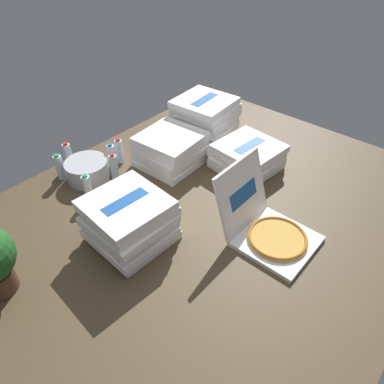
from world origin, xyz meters
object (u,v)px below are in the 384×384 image
at_px(water_bottle_3, 114,167).
at_px(pizza_stack_center_far, 247,157).
at_px(ice_bucket, 87,170).
at_px(water_bottle_1, 88,188).
at_px(water_bottle_2, 60,167).
at_px(pizza_stack_left_far, 205,120).
at_px(open_pizza_box, 267,226).
at_px(water_bottle_0, 112,156).
at_px(pizza_stack_right_mid, 129,221).
at_px(pizza_stack_right_far, 170,150).
at_px(water_bottle_5, 68,155).
at_px(water_bottle_4, 119,151).

bearing_deg(water_bottle_3, pizza_stack_center_far, -42.03).
bearing_deg(ice_bucket, water_bottle_3, -47.33).
relative_size(water_bottle_1, water_bottle_3, 1.00).
bearing_deg(water_bottle_2, pizza_stack_left_far, -21.29).
height_order(pizza_stack_center_far, water_bottle_2, pizza_stack_center_far).
height_order(open_pizza_box, water_bottle_2, open_pizza_box).
bearing_deg(pizza_stack_left_far, water_bottle_1, 175.61).
bearing_deg(water_bottle_0, pizza_stack_right_mid, -121.37).
relative_size(open_pizza_box, pizza_stack_right_far, 1.22).
height_order(pizza_stack_right_far, pizza_stack_center_far, pizza_stack_right_far).
relative_size(pizza_stack_center_far, pizza_stack_left_far, 1.02).
height_order(open_pizza_box, pizza_stack_left_far, open_pizza_box).
relative_size(ice_bucket, water_bottle_3, 1.49).
height_order(pizza_stack_center_far, ice_bucket, pizza_stack_center_far).
distance_m(open_pizza_box, pizza_stack_center_far, 0.70).
xyz_separation_m(pizza_stack_right_far, ice_bucket, (-0.52, 0.32, -0.05)).
distance_m(pizza_stack_right_mid, water_bottle_2, 0.84).
bearing_deg(pizza_stack_center_far, pizza_stack_left_far, 76.44).
relative_size(pizza_stack_right_far, water_bottle_1, 2.23).
distance_m(water_bottle_2, water_bottle_5, 0.15).
height_order(ice_bucket, water_bottle_3, water_bottle_3).
bearing_deg(ice_bucket, water_bottle_0, -7.22).
bearing_deg(pizza_stack_left_far, pizza_stack_center_far, -103.56).
height_order(open_pizza_box, pizza_stack_right_mid, open_pizza_box).
bearing_deg(water_bottle_1, water_bottle_3, 11.65).
xyz_separation_m(ice_bucket, water_bottle_2, (-0.12, 0.15, 0.03)).
height_order(pizza_stack_right_mid, water_bottle_3, pizza_stack_right_mid).
relative_size(pizza_stack_right_far, water_bottle_0, 2.23).
distance_m(water_bottle_0, water_bottle_4, 0.08).
height_order(pizza_stack_right_far, water_bottle_4, pizza_stack_right_far).
xyz_separation_m(open_pizza_box, ice_bucket, (-0.34, 1.27, -0.02)).
bearing_deg(pizza_stack_right_far, pizza_stack_right_mid, -152.91).
distance_m(pizza_stack_left_far, water_bottle_2, 1.18).
distance_m(pizza_stack_right_mid, pizza_stack_left_far, 1.24).
distance_m(water_bottle_0, water_bottle_2, 0.37).
bearing_deg(water_bottle_0, water_bottle_4, 8.49).
height_order(ice_bucket, water_bottle_4, water_bottle_4).
distance_m(pizza_stack_right_far, water_bottle_2, 0.80).
bearing_deg(water_bottle_3, water_bottle_4, 39.13).
xyz_separation_m(ice_bucket, water_bottle_0, (0.20, -0.03, 0.03)).
bearing_deg(water_bottle_4, ice_bucket, 177.32).
xyz_separation_m(pizza_stack_left_far, water_bottle_0, (-0.77, 0.26, -0.08)).
relative_size(pizza_stack_right_mid, water_bottle_2, 2.30).
xyz_separation_m(pizza_stack_right_far, water_bottle_3, (-0.39, 0.18, -0.03)).
relative_size(water_bottle_2, water_bottle_5, 1.00).
bearing_deg(water_bottle_2, water_bottle_3, -48.29).
distance_m(open_pizza_box, water_bottle_3, 1.15).
bearing_deg(pizza_stack_left_far, water_bottle_2, 158.71).
height_order(pizza_stack_right_mid, pizza_stack_center_far, pizza_stack_right_mid).
distance_m(water_bottle_1, water_bottle_4, 0.46).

